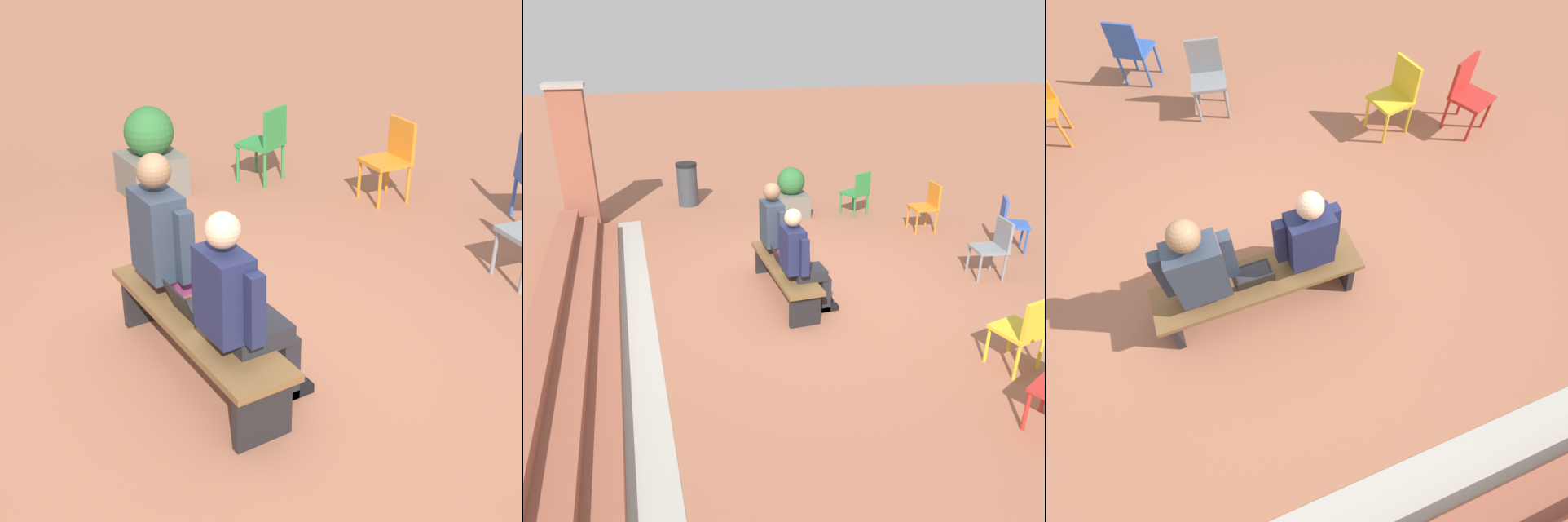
% 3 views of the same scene
% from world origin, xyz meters
% --- Properties ---
extents(ground_plane, '(60.00, 60.00, 0.00)m').
position_xyz_m(ground_plane, '(0.00, 0.00, 0.00)').
color(ground_plane, '#9E6047').
extents(bench, '(1.80, 0.44, 0.45)m').
position_xyz_m(bench, '(-0.04, 0.23, 0.35)').
color(bench, brown).
rests_on(bench, ground).
extents(person_student, '(0.54, 0.68, 1.34)m').
position_xyz_m(person_student, '(-0.49, 0.16, 0.72)').
color(person_student, '#232328').
rests_on(person_student, ground).
extents(person_adult, '(0.59, 0.74, 1.42)m').
position_xyz_m(person_adult, '(0.39, 0.16, 0.75)').
color(person_adult, '#7F2D5B').
rests_on(person_adult, ground).
extents(laptop, '(0.32, 0.29, 0.21)m').
position_xyz_m(laptop, '(-0.01, 0.24, 0.50)').
color(laptop, black).
rests_on(laptop, bench).
extents(plastic_chair_near_bench_left, '(0.50, 0.50, 0.84)m').
position_xyz_m(plastic_chair_near_bench_left, '(-2.31, -1.57, 0.48)').
color(plastic_chair_near_bench_left, gold).
rests_on(plastic_chair_near_bench_left, ground).
extents(plastic_chair_foreground, '(0.49, 0.49, 0.84)m').
position_xyz_m(plastic_chair_foreground, '(-0.32, -2.76, 0.48)').
color(plastic_chair_foreground, gray).
rests_on(plastic_chair_foreground, ground).
extents(plastic_chair_far_left, '(0.55, 0.55, 0.84)m').
position_xyz_m(plastic_chair_far_left, '(-3.12, -1.30, 0.48)').
color(plastic_chair_far_left, red).
rests_on(plastic_chair_far_left, ground).
extents(plastic_chair_near_bench_right, '(0.58, 0.58, 0.84)m').
position_xyz_m(plastic_chair_near_bench_right, '(0.47, -3.68, 0.48)').
color(plastic_chair_near_bench_right, '#2D56B7').
rests_on(plastic_chair_near_bench_right, ground).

